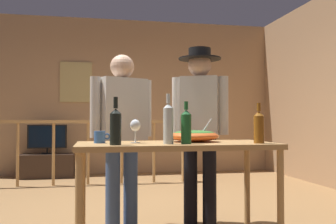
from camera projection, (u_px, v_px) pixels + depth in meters
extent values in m
plane|color=olive|center=(143.00, 215.00, 3.86)|extent=(8.33, 8.33, 0.00)
cube|color=tan|center=(123.00, 96.00, 7.04)|extent=(5.78, 0.10, 2.87)
cube|color=tan|center=(335.00, 88.00, 5.38)|extent=(0.10, 4.80, 2.87)
cube|color=tan|center=(76.00, 82.00, 6.83)|extent=(0.57, 0.03, 0.73)
cylinder|color=#B2844C|center=(18.00, 155.00, 5.53)|extent=(0.04, 0.04, 0.93)
cylinder|color=#B2844C|center=(53.00, 154.00, 5.62)|extent=(0.04, 0.04, 0.93)
cylinder|color=#B2844C|center=(88.00, 154.00, 5.72)|extent=(0.04, 0.04, 0.93)
cylinder|color=#B2844C|center=(121.00, 153.00, 5.81)|extent=(0.04, 0.04, 0.93)
cylinder|color=#B2844C|center=(154.00, 153.00, 5.91)|extent=(0.04, 0.04, 0.93)
cylinder|color=#B2844C|center=(185.00, 152.00, 6.00)|extent=(0.04, 0.04, 0.93)
cube|color=#B2844C|center=(71.00, 122.00, 5.68)|extent=(3.64, 0.07, 0.05)
cube|color=#B2844C|center=(185.00, 149.00, 6.01)|extent=(0.10, 0.10, 1.03)
cube|color=#38281E|center=(47.00, 166.00, 6.42)|extent=(0.90, 0.40, 0.40)
cube|color=black|center=(47.00, 153.00, 6.43)|extent=(0.20, 0.12, 0.02)
cylinder|color=black|center=(47.00, 150.00, 6.43)|extent=(0.03, 0.03, 0.08)
cube|color=black|center=(47.00, 137.00, 6.40)|extent=(0.65, 0.06, 0.40)
cube|color=black|center=(47.00, 137.00, 6.38)|extent=(0.60, 0.01, 0.36)
cube|color=#B2844C|center=(176.00, 145.00, 2.85)|extent=(1.49, 0.68, 0.04)
cylinder|color=#B2844C|center=(79.00, 212.00, 2.41)|extent=(0.05, 0.05, 0.76)
cylinder|color=#B2844C|center=(281.00, 203.00, 2.68)|extent=(0.05, 0.05, 0.76)
cylinder|color=#B2844C|center=(82.00, 194.00, 3.01)|extent=(0.05, 0.05, 0.76)
cylinder|color=#B2844C|center=(247.00, 188.00, 3.27)|extent=(0.05, 0.05, 0.76)
ellipsoid|color=#DB5B23|center=(194.00, 136.00, 2.97)|extent=(0.39, 0.39, 0.09)
ellipsoid|color=#38702D|center=(194.00, 133.00, 2.97)|extent=(0.32, 0.32, 0.04)
cylinder|color=silver|center=(204.00, 131.00, 2.98)|extent=(0.14, 0.01, 0.20)
cylinder|color=silver|center=(135.00, 143.00, 2.79)|extent=(0.07, 0.07, 0.01)
cylinder|color=silver|center=(135.00, 136.00, 2.79)|extent=(0.01, 0.01, 0.09)
ellipsoid|color=silver|center=(135.00, 125.00, 2.80)|extent=(0.08, 0.08, 0.09)
cylinder|color=silver|center=(168.00, 126.00, 2.68)|extent=(0.07, 0.07, 0.26)
cone|color=silver|center=(168.00, 106.00, 2.69)|extent=(0.07, 0.07, 0.03)
cylinder|color=silver|center=(168.00, 99.00, 2.69)|extent=(0.03, 0.03, 0.07)
cylinder|color=#1E5628|center=(186.00, 129.00, 2.69)|extent=(0.08, 0.08, 0.21)
cone|color=#1E5628|center=(186.00, 112.00, 2.69)|extent=(0.08, 0.08, 0.03)
cylinder|color=#1E5628|center=(186.00, 106.00, 2.69)|extent=(0.03, 0.03, 0.06)
cylinder|color=black|center=(116.00, 129.00, 2.57)|extent=(0.08, 0.08, 0.22)
cone|color=black|center=(116.00, 111.00, 2.57)|extent=(0.08, 0.08, 0.04)
cylinder|color=black|center=(116.00, 103.00, 2.57)|extent=(0.03, 0.03, 0.08)
cylinder|color=brown|center=(259.00, 130.00, 2.77)|extent=(0.08, 0.08, 0.20)
cone|color=brown|center=(259.00, 114.00, 2.77)|extent=(0.08, 0.08, 0.03)
cylinder|color=brown|center=(259.00, 107.00, 2.77)|extent=(0.03, 0.03, 0.06)
cylinder|color=#3866B2|center=(100.00, 137.00, 2.79)|extent=(0.08, 0.08, 0.09)
torus|color=#3866B2|center=(107.00, 136.00, 2.80)|extent=(0.05, 0.01, 0.05)
cylinder|color=#3D5684|center=(131.00, 183.00, 3.44)|extent=(0.13, 0.13, 0.79)
cylinder|color=#3D5684|center=(113.00, 185.00, 3.33)|extent=(0.13, 0.13, 0.79)
cube|color=beige|center=(122.00, 109.00, 3.40)|extent=(0.48, 0.37, 0.56)
cylinder|color=beige|center=(147.00, 108.00, 3.55)|extent=(0.09, 0.09, 0.53)
cylinder|color=beige|center=(95.00, 107.00, 3.25)|extent=(0.09, 0.09, 0.53)
sphere|color=#D8A884|center=(122.00, 67.00, 3.41)|extent=(0.22, 0.22, 0.22)
cylinder|color=black|center=(209.00, 181.00, 3.50)|extent=(0.13, 0.13, 0.81)
cylinder|color=black|center=(191.00, 180.00, 3.54)|extent=(0.13, 0.13, 0.81)
cube|color=beige|center=(200.00, 107.00, 3.54)|extent=(0.40, 0.34, 0.57)
cylinder|color=beige|center=(224.00, 105.00, 3.49)|extent=(0.09, 0.09, 0.55)
cylinder|color=beige|center=(177.00, 106.00, 3.59)|extent=(0.09, 0.09, 0.55)
sphere|color=#D8A884|center=(200.00, 65.00, 3.55)|extent=(0.22, 0.22, 0.22)
cylinder|color=black|center=(200.00, 59.00, 3.55)|extent=(0.40, 0.40, 0.01)
cylinder|color=black|center=(200.00, 54.00, 3.55)|extent=(0.21, 0.21, 0.10)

